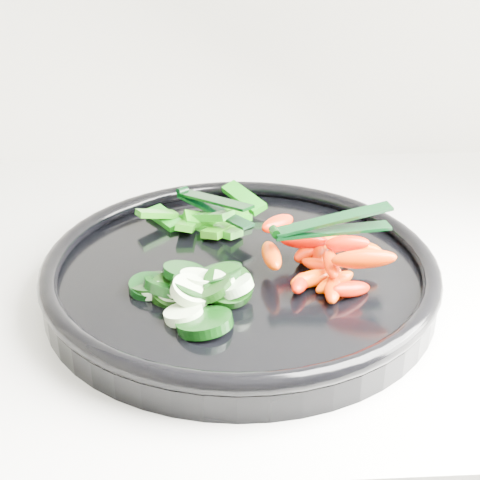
{
  "coord_description": "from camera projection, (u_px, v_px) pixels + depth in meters",
  "views": [
    {
      "loc": [
        -0.36,
        1.08,
        1.27
      ],
      "look_at": [
        -0.33,
        1.63,
        0.99
      ],
      "focal_mm": 50.0,
      "sensor_mm": 36.0,
      "label": 1
    }
  ],
  "objects": [
    {
      "name": "tong_carrot",
      "position": [
        329.0,
        225.0,
        0.61
      ],
      "size": [
        0.11,
        0.03,
        0.02
      ],
      "color": "black",
      "rests_on": "carrot_pile"
    },
    {
      "name": "tong_pepper",
      "position": [
        212.0,
        204.0,
        0.71
      ],
      "size": [
        0.08,
        0.1,
        0.02
      ],
      "color": "black",
      "rests_on": "pepper_pile"
    },
    {
      "name": "cucumber_pile",
      "position": [
        189.0,
        289.0,
        0.59
      ],
      "size": [
        0.13,
        0.12,
        0.04
      ],
      "color": "black",
      "rests_on": "veggie_tray"
    },
    {
      "name": "pepper_pile",
      "position": [
        209.0,
        219.0,
        0.72
      ],
      "size": [
        0.14,
        0.12,
        0.04
      ],
      "color": "#146409",
      "rests_on": "veggie_tray"
    },
    {
      "name": "veggie_tray",
      "position": [
        240.0,
        272.0,
        0.64
      ],
      "size": [
        0.44,
        0.44,
        0.04
      ],
      "color": "black",
      "rests_on": "counter"
    },
    {
      "name": "carrot_pile",
      "position": [
        321.0,
        257.0,
        0.62
      ],
      "size": [
        0.12,
        0.14,
        0.05
      ],
      "color": "#EC6100",
      "rests_on": "veggie_tray"
    }
  ]
}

